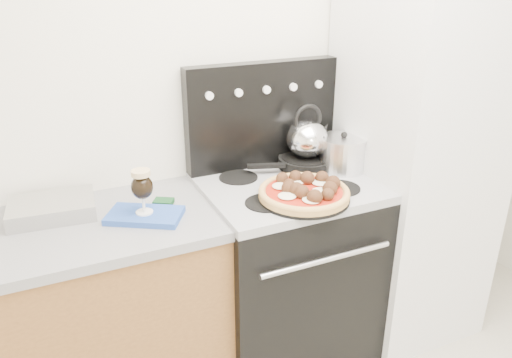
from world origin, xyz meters
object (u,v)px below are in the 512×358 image
fridge (414,156)px  pizza_pan (304,198)px  base_cabinet (44,335)px  oven_mitt (145,215)px  beer_glass (142,191)px  tea_kettle (307,136)px  stock_pot (343,155)px  skillet (306,162)px  stove_body (285,273)px  pizza (304,191)px

fridge → pizza_pan: (-0.72, -0.15, -0.02)m
base_cabinet → oven_mitt: oven_mitt is taller
oven_mitt → beer_glass: size_ratio=1.57×
base_cabinet → tea_kettle: (1.28, 0.12, 0.65)m
beer_glass → stock_pot: beer_glass is taller
base_cabinet → skillet: 1.39m
skillet → tea_kettle: size_ratio=1.23×
base_cabinet → pizza_pan: size_ratio=3.76×
base_cabinet → fridge: (1.80, -0.05, 0.52)m
fridge → base_cabinet: bearing=178.4°
stock_pot → skillet: bearing=141.7°
stove_body → skillet: size_ratio=3.23×
skillet → tea_kettle: tea_kettle is taller
base_cabinet → tea_kettle: bearing=5.3°
pizza → tea_kettle: (0.20, 0.32, 0.12)m
beer_glass → tea_kettle: 0.86m
oven_mitt → pizza_pan: (0.64, -0.15, 0.01)m
pizza_pan → skillet: size_ratio=1.42×
base_cabinet → stove_body: (1.10, -0.02, 0.01)m
tea_kettle → pizza_pan: bearing=-130.6°
oven_mitt → stock_pot: (0.97, 0.07, 0.08)m
stove_body → oven_mitt: size_ratio=3.03×
skillet → stock_pot: size_ratio=1.29×
beer_glass → pizza: size_ratio=0.49×
pizza_pan → fridge: bearing=12.1°
pizza → stock_pot: size_ratio=1.80×
stock_pot → stove_body: bearing=-173.6°
base_cabinet → stock_pot: (1.42, 0.01, 0.57)m
stove_body → tea_kettle: 0.68m
fridge → stock_pot: size_ratio=8.98×
beer_glass → pizza_pan: 0.66m
tea_kettle → stock_pot: 0.19m
pizza_pan → tea_kettle: (0.20, 0.32, 0.15)m
oven_mitt → tea_kettle: size_ratio=1.31×
oven_mitt → skillet: skillet is taller
skillet → beer_glass: bearing=-168.2°
base_cabinet → stove_body: 1.11m
stove_body → oven_mitt: 0.81m
base_cabinet → pizza: pizza is taller
stove_body → stock_pot: size_ratio=4.16×
stock_pot → oven_mitt: bearing=-176.0°
pizza_pan → stove_body: bearing=83.7°
stove_body → fridge: 0.87m
fridge → pizza_pan: fridge is taller
oven_mitt → base_cabinet: bearing=172.7°
pizza_pan → stock_pot: (0.33, 0.21, 0.07)m
pizza → oven_mitt: bearing=167.1°
pizza_pan → stock_pot: 0.40m
stove_body → skillet: bearing=39.1°
tea_kettle → stove_body: bearing=-150.3°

